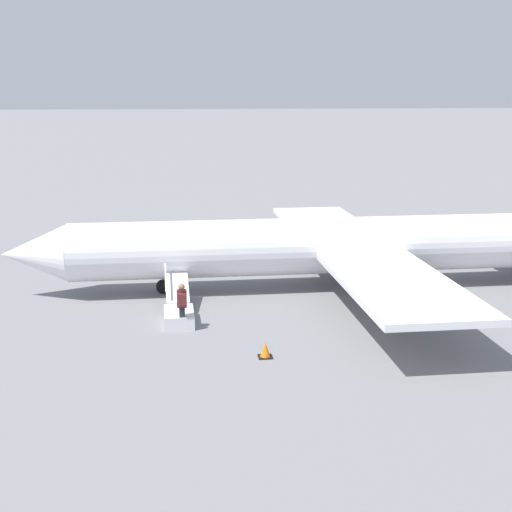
% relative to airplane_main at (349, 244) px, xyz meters
% --- Properties ---
extents(ground_plane, '(600.00, 600.00, 0.00)m').
position_rel_airplane_main_xyz_m(ground_plane, '(0.88, 0.00, -1.92)').
color(ground_plane, slate).
extents(airplane_main, '(28.22, 21.22, 6.43)m').
position_rel_airplane_main_xyz_m(airplane_main, '(0.00, 0.00, 0.00)').
color(airplane_main, white).
rests_on(airplane_main, ground).
extents(boarding_stairs, '(1.11, 4.02, 1.63)m').
position_rel_airplane_main_xyz_m(boarding_stairs, '(7.57, 3.79, -1.56)').
color(boarding_stairs, silver).
rests_on(boarding_stairs, ground).
extents(passenger, '(0.36, 0.54, 1.74)m').
position_rel_airplane_main_xyz_m(passenger, '(7.47, 4.92, -0.92)').
color(passenger, '#23232D').
rests_on(passenger, ground).
extents(traffic_cone_near_stairs, '(0.46, 0.46, 0.51)m').
position_rel_airplane_main_xyz_m(traffic_cone_near_stairs, '(4.86, 8.00, -1.69)').
color(traffic_cone_near_stairs, black).
rests_on(traffic_cone_near_stairs, ground).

